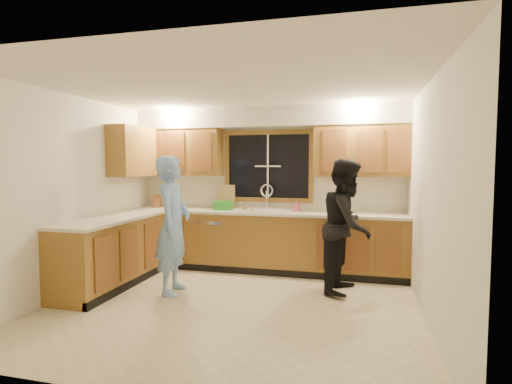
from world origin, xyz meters
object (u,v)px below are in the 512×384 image
woman (347,226)px  dish_crate (223,205)px  dishwasher (212,241)px  stove (84,262)px  sink (264,214)px  knife_block (157,201)px  man (173,225)px  bowl (339,211)px  soap_bottle (297,205)px

woman → dish_crate: woman is taller
dishwasher → stove: (-0.95, -1.81, 0.04)m
dishwasher → woman: bearing=-18.8°
sink → stove: size_ratio=0.96×
woman → knife_block: 3.19m
man → woman: (2.13, 0.60, -0.02)m
stove → dish_crate: dish_crate is taller
man → dishwasher: bearing=-8.5°
man → dish_crate: man is taller
knife_block → bowl: 2.96m
knife_block → soap_bottle: bearing=-15.1°
knife_block → bowl: (2.96, -0.06, -0.08)m
knife_block → soap_bottle: 2.33m
stove → soap_bottle: bearing=39.6°
stove → sink: bearing=45.4°
dish_crate → bowl: 1.80m
stove → woman: woman is taller
dishwasher → woman: woman is taller
bowl → knife_block: bearing=178.9°
stove → soap_bottle: 3.04m
dishwasher → bowl: 2.05m
stove → bowl: size_ratio=4.08×
dish_crate → man: bearing=-98.4°
sink → knife_block: sink is taller
knife_block → dishwasher: bearing=-19.5°
man → soap_bottle: size_ratio=9.86×
dishwasher → dish_crate: 0.61m
dishwasher → knife_block: (-0.98, 0.06, 0.61)m
stove → soap_bottle: soap_bottle is taller
dishwasher → man: size_ratio=0.47×
sink → soap_bottle: (0.50, 0.08, 0.14)m
bowl → soap_bottle: bearing=172.2°
woman → sink: bearing=71.1°
stove → bowl: 3.48m
knife_block → man: bearing=-70.9°
man → knife_block: (-0.96, 1.38, 0.15)m
sink → man: man is taller
man → dish_crate: size_ratio=6.07×
sink → dishwasher: bearing=-179.0°
dish_crate → soap_bottle: (1.17, 0.07, 0.02)m
soap_bottle → knife_block: bearing=-179.3°
knife_block → dish_crate: 1.16m
soap_bottle → woman: bearing=-46.8°
man → knife_block: bearing=27.0°
soap_bottle → man: bearing=-134.1°
man → soap_bottle: bearing=-51.9°
stove → dishwasher: bearing=62.3°
stove → knife_block: 1.96m
knife_block → bowl: size_ratio=0.95×
man → dish_crate: 1.36m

